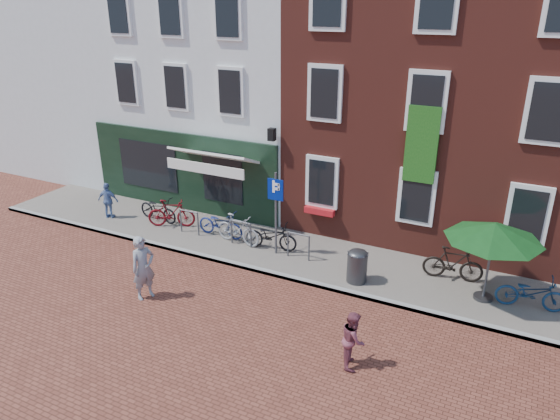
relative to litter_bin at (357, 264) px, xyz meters
The scene contains 18 objects.
ground 2.69m from the litter_bin, 164.98° to the right, with size 80.00×80.00×0.00m, color brown.
sidewalk 1.83m from the litter_bin, 151.73° to the left, with size 24.00×3.00×0.10m, color slate.
building_stucco 10.56m from the litter_bin, 139.98° to the left, with size 8.00×8.00×9.00m, color silver.
building_brick_mid 7.70m from the litter_bin, 94.77° to the left, with size 6.00×8.00×10.00m, color maroon.
filler_left 16.76m from the litter_bin, 157.19° to the left, with size 7.00×8.00×9.00m, color silver.
litter_bin is the anchor object (origin of this frame).
parking_sign 3.07m from the litter_bin, 169.59° to the left, with size 0.50×0.07×2.63m.
parasol 3.66m from the litter_bin, 10.73° to the left, with size 2.43×2.43×2.27m.
woman 5.76m from the litter_bin, 146.81° to the right, with size 0.64×0.42×1.77m, color gray.
boy 3.47m from the litter_bin, 72.79° to the right, with size 0.64×0.50×1.32m, color brown.
cafe_person 9.42m from the litter_bin, behind, with size 0.77×0.32×1.31m, color #627DAD.
bicycle_0 7.72m from the litter_bin, behind, with size 0.59×1.68×0.88m, color black.
bicycle_1 6.96m from the litter_bin, behind, with size 0.46×1.63×0.98m, color #600A10.
bicycle_2 5.05m from the litter_bin, behind, with size 0.59×1.68×0.88m, color navy.
bicycle_3 4.24m from the litter_bin, behind, with size 0.46×1.63×0.98m, color gray.
bicycle_4 3.14m from the litter_bin, 166.81° to the left, with size 0.59×1.68×0.88m, color black.
bicycle_5 2.69m from the litter_bin, 28.70° to the left, with size 0.46×1.63×0.98m, color black.
bicycle_6 4.43m from the litter_bin, ahead, with size 0.59×1.68×0.88m, color navy.
Camera 1 is at (6.25, -11.54, 7.43)m, focal length 33.11 mm.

